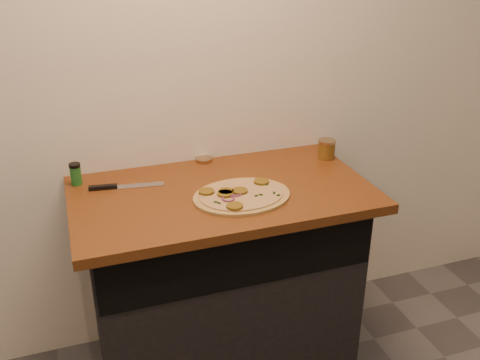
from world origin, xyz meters
name	(u,v)px	position (x,y,z in m)	size (l,w,h in m)	color
cabinet	(221,281)	(0.00, 1.45, 0.43)	(1.10, 0.60, 0.86)	black
countertop	(222,193)	(0.00, 1.42, 0.88)	(1.20, 0.70, 0.04)	brown
pizza	(241,195)	(0.05, 1.32, 0.91)	(0.40, 0.40, 0.03)	tan
chefs_knife	(120,187)	(-0.39, 1.56, 0.91)	(0.30, 0.07, 0.02)	#B7BAC1
mason_jar_lid	(204,160)	(0.01, 1.72, 0.91)	(0.08, 0.08, 0.02)	tan
salsa_jar	(326,149)	(0.55, 1.58, 0.94)	(0.08, 0.08, 0.09)	maroon
spice_shaker	(76,174)	(-0.55, 1.65, 0.95)	(0.05, 0.05, 0.09)	#1E5F22
flour_spill	(265,189)	(0.16, 1.36, 0.90)	(0.18, 0.18, 0.00)	white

